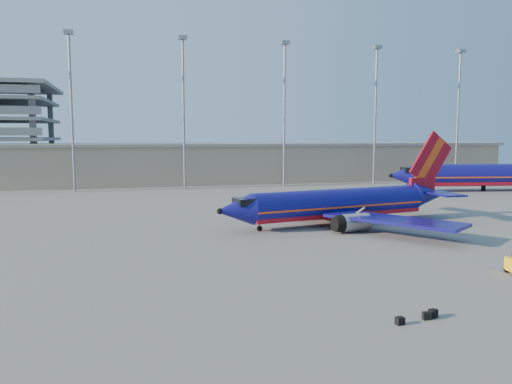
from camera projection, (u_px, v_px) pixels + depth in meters
The scene contains 6 objects.
ground at pixel (282, 232), 52.95m from camera, with size 220.00×220.00×0.00m, color slate.
terminal_building at pixel (246, 162), 110.72m from camera, with size 122.00×16.00×8.50m.
light_mast_row at pixel (235, 97), 96.44m from camera, with size 101.60×1.60×28.65m.
aircraft_main at pixel (343, 204), 57.72m from camera, with size 31.68×30.22×10.80m.
aircraft_second at pixel (489, 175), 91.83m from camera, with size 38.40×15.46×13.09m.
luggage_pile at pixel (424, 316), 27.79m from camera, with size 2.97×0.97×0.46m.
Camera 1 is at (-15.92, -49.71, 10.22)m, focal length 35.00 mm.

